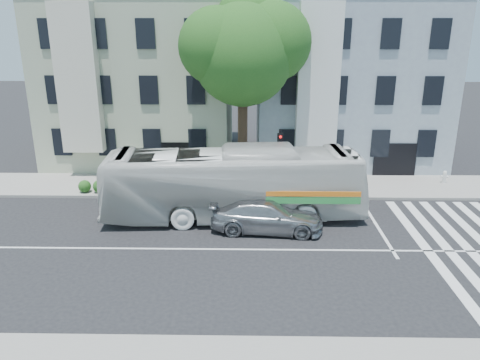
{
  "coord_description": "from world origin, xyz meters",
  "views": [
    {
      "loc": [
        0.32,
        -17.98,
        9.22
      ],
      "look_at": [
        -0.04,
        2.19,
        2.4
      ],
      "focal_mm": 35.0,
      "sensor_mm": 36.0,
      "label": 1
    }
  ],
  "objects_px": {
    "sedan": "(267,215)",
    "traffic_signal": "(280,155)",
    "bus": "(234,184)",
    "fire_hydrant": "(444,177)"
  },
  "relations": [
    {
      "from": "sedan",
      "to": "traffic_signal",
      "type": "height_order",
      "value": "traffic_signal"
    },
    {
      "from": "bus",
      "to": "sedan",
      "type": "height_order",
      "value": "bus"
    },
    {
      "from": "bus",
      "to": "fire_hydrant",
      "type": "distance_m",
      "value": 13.42
    },
    {
      "from": "sedan",
      "to": "fire_hydrant",
      "type": "distance_m",
      "value": 12.64
    },
    {
      "from": "traffic_signal",
      "to": "fire_hydrant",
      "type": "relative_size",
      "value": 5.28
    },
    {
      "from": "sedan",
      "to": "traffic_signal",
      "type": "bearing_deg",
      "value": -6.94
    },
    {
      "from": "sedan",
      "to": "bus",
      "type": "bearing_deg",
      "value": 50.79
    },
    {
      "from": "sedan",
      "to": "traffic_signal",
      "type": "distance_m",
      "value": 4.4
    },
    {
      "from": "traffic_signal",
      "to": "fire_hydrant",
      "type": "distance_m",
      "value": 10.53
    },
    {
      "from": "bus",
      "to": "sedan",
      "type": "bearing_deg",
      "value": -137.76
    }
  ]
}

